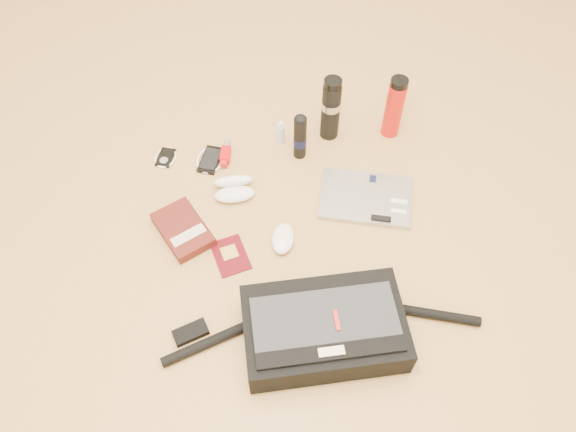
{
  "coord_description": "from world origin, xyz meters",
  "views": [
    {
      "loc": [
        -0.2,
        -0.92,
        1.56
      ],
      "look_at": [
        -0.0,
        0.11,
        0.06
      ],
      "focal_mm": 35.0,
      "sensor_mm": 36.0,
      "label": 1
    }
  ],
  "objects_px": {
    "messenger_bag": "(323,329)",
    "thermos_red": "(394,107)",
    "thermos_black": "(331,108)",
    "laptop": "(366,198)",
    "book": "(184,229)"
  },
  "relations": [
    {
      "from": "book",
      "to": "laptop",
      "type": "bearing_deg",
      "value": -21.71
    },
    {
      "from": "messenger_bag",
      "to": "thermos_red",
      "type": "xyz_separation_m",
      "value": [
        0.43,
        0.76,
        0.07
      ]
    },
    {
      "from": "laptop",
      "to": "thermos_red",
      "type": "height_order",
      "value": "thermos_red"
    },
    {
      "from": "messenger_bag",
      "to": "thermos_black",
      "type": "xyz_separation_m",
      "value": [
        0.2,
        0.79,
        0.07
      ]
    },
    {
      "from": "messenger_bag",
      "to": "thermos_red",
      "type": "bearing_deg",
      "value": 63.39
    },
    {
      "from": "messenger_bag",
      "to": "book",
      "type": "height_order",
      "value": "messenger_bag"
    },
    {
      "from": "laptop",
      "to": "book",
      "type": "xyz_separation_m",
      "value": [
        -0.63,
        -0.02,
        0.01
      ]
    },
    {
      "from": "laptop",
      "to": "book",
      "type": "height_order",
      "value": "book"
    },
    {
      "from": "laptop",
      "to": "book",
      "type": "bearing_deg",
      "value": -159.02
    },
    {
      "from": "messenger_bag",
      "to": "book",
      "type": "xyz_separation_m",
      "value": [
        -0.37,
        0.45,
        -0.04
      ]
    },
    {
      "from": "laptop",
      "to": "thermos_red",
      "type": "relative_size",
      "value": 1.43
    },
    {
      "from": "laptop",
      "to": "thermos_black",
      "type": "xyz_separation_m",
      "value": [
        -0.06,
        0.33,
        0.12
      ]
    },
    {
      "from": "laptop",
      "to": "thermos_black",
      "type": "distance_m",
      "value": 0.35
    },
    {
      "from": "messenger_bag",
      "to": "laptop",
      "type": "distance_m",
      "value": 0.53
    },
    {
      "from": "thermos_black",
      "to": "thermos_red",
      "type": "relative_size",
      "value": 1.03
    }
  ]
}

